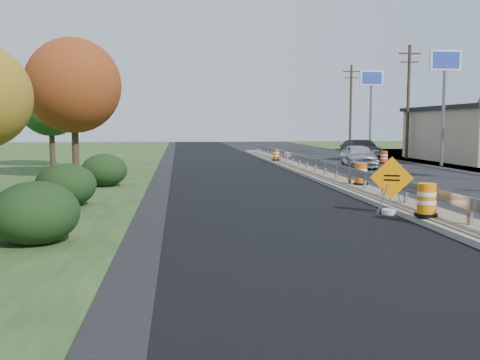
{
  "coord_description": "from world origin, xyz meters",
  "views": [
    {
      "loc": [
        -7.59,
        -19.04,
        2.85
      ],
      "look_at": [
        -5.66,
        -2.33,
        1.1
      ],
      "focal_mm": 40.0,
      "sensor_mm": 36.0,
      "label": 1
    }
  ],
  "objects": [
    {
      "name": "hedge_north",
      "position": [
        -11.0,
        6.0,
        0.76
      ],
      "size": [
        2.09,
        2.09,
        1.52
      ],
      "primitive_type": "ellipsoid",
      "color": "black",
      "rests_on": "ground"
    },
    {
      "name": "hedge_mid",
      "position": [
        -11.5,
        0.0,
        0.76
      ],
      "size": [
        2.09,
        2.09,
        1.52
      ],
      "primitive_type": "ellipsoid",
      "color": "black",
      "rests_on": "ground"
    },
    {
      "name": "utility_pole_nmid",
      "position": [
        11.5,
        24.0,
        4.93
      ],
      "size": [
        1.9,
        0.26,
        9.4
      ],
      "color": "#473523",
      "rests_on": "ground"
    },
    {
      "name": "barrel_median_far",
      "position": [
        -0.48,
        19.49,
        0.63
      ],
      "size": [
        0.56,
        0.56,
        0.83
      ],
      "color": "black",
      "rests_on": "median"
    },
    {
      "name": "caution_sign",
      "position": [
        -0.9,
        -2.91,
        0.47
      ],
      "size": [
        1.23,
        0.57,
        1.84
      ],
      "rotation": [
        0.0,
        0.0,
        -0.42
      ],
      "color": "white",
      "rests_on": "ground"
    },
    {
      "name": "tree_near_red",
      "position": [
        -13.0,
        10.0,
        4.86
      ],
      "size": [
        4.95,
        4.95,
        7.35
      ],
      "color": "#473523",
      "rests_on": "ground"
    },
    {
      "name": "barrel_shoulder_far",
      "position": [
        8.67,
        28.21,
        0.41
      ],
      "size": [
        0.58,
        0.58,
        0.86
      ],
      "color": "black",
      "rests_on": "ground"
    },
    {
      "name": "guardrail",
      "position": [
        0.0,
        9.0,
        0.73
      ],
      "size": [
        0.1,
        46.15,
        0.72
      ],
      "color": "silver",
      "rests_on": "median"
    },
    {
      "name": "utility_pole_north",
      "position": [
        11.5,
        39.0,
        4.93
      ],
      "size": [
        1.9,
        0.26,
        9.4
      ],
      "color": "#473523",
      "rests_on": "ground"
    },
    {
      "name": "milled_overlay",
      "position": [
        -4.4,
        10.0,
        0.01
      ],
      "size": [
        7.2,
        120.0,
        0.01
      ],
      "primitive_type": "cube",
      "color": "black",
      "rests_on": "ground"
    },
    {
      "name": "median",
      "position": [
        0.0,
        8.0,
        0.11
      ],
      "size": [
        1.6,
        55.0,
        0.23
      ],
      "color": "gray",
      "rests_on": "ground"
    },
    {
      "name": "pylon_sign_mid",
      "position": [
        10.5,
        16.0,
        6.48
      ],
      "size": [
        2.2,
        0.3,
        7.9
      ],
      "color": "slate",
      "rests_on": "ground"
    },
    {
      "name": "barrel_median_mid",
      "position": [
        0.33,
        3.43,
        0.68
      ],
      "size": [
        0.63,
        0.63,
        0.93
      ],
      "color": "black",
      "rests_on": "median"
    },
    {
      "name": "pylon_sign_north",
      "position": [
        10.5,
        30.0,
        6.48
      ],
      "size": [
        2.2,
        0.3,
        7.9
      ],
      "color": "slate",
      "rests_on": "ground"
    },
    {
      "name": "barrel_shoulder_mid",
      "position": [
        7.39,
        18.56,
        0.44
      ],
      "size": [
        0.63,
        0.63,
        0.92
      ],
      "color": "black",
      "rests_on": "ground"
    },
    {
      "name": "tree_near_back",
      "position": [
        -16.0,
        18.0,
        4.21
      ],
      "size": [
        4.29,
        4.29,
        6.37
      ],
      "color": "#473523",
      "rests_on": "ground"
    },
    {
      "name": "car_silver",
      "position": [
        4.24,
        15.1,
        0.78
      ],
      "size": [
        2.29,
        4.74,
        1.56
      ],
      "primitive_type": "imported",
      "rotation": [
        0.0,
        0.0,
        -0.1
      ],
      "color": "silver",
      "rests_on": "ground"
    },
    {
      "name": "ground",
      "position": [
        0.0,
        0.0,
        0.0
      ],
      "size": [
        140.0,
        140.0,
        0.0
      ],
      "primitive_type": "plane",
      "color": "black",
      "rests_on": "ground"
    },
    {
      "name": "barrel_median_near",
      "position": [
        -0.55,
        -4.62,
        0.68
      ],
      "size": [
        0.65,
        0.65,
        0.95
      ],
      "color": "black",
      "rests_on": "median"
    },
    {
      "name": "car_dark_mid",
      "position": [
        6.89,
        22.21,
        0.81
      ],
      "size": [
        2.0,
        5.02,
        1.63
      ],
      "primitive_type": "imported",
      "rotation": [
        0.0,
        0.0,
        0.06
      ],
      "color": "black",
      "rests_on": "ground"
    },
    {
      "name": "hedge_south",
      "position": [
        -11.0,
        -6.0,
        0.76
      ],
      "size": [
        2.09,
        2.09,
        1.52
      ],
      "primitive_type": "ellipsoid",
      "color": "black",
      "rests_on": "ground"
    }
  ]
}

